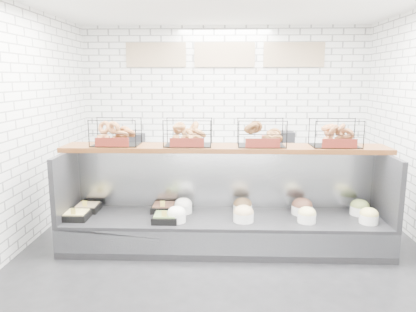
{
  "coord_description": "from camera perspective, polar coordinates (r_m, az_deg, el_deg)",
  "views": [
    {
      "loc": [
        -0.03,
        -4.54,
        2.1
      ],
      "look_at": [
        -0.21,
        0.45,
        1.14
      ],
      "focal_mm": 35.0,
      "sensor_mm": 36.0,
      "label": 1
    }
  ],
  "objects": [
    {
      "name": "ground",
      "position": [
        5.0,
        2.25,
        -13.96
      ],
      "size": [
        5.5,
        5.5,
        0.0
      ],
      "primitive_type": "plane",
      "color": "black",
      "rests_on": "ground"
    },
    {
      "name": "room_shell",
      "position": [
        5.14,
        2.41,
        10.42
      ],
      "size": [
        5.02,
        5.51,
        3.01
      ],
      "color": "silver",
      "rests_on": "ground"
    },
    {
      "name": "display_case",
      "position": [
        5.19,
        2.4,
        -9.08
      ],
      "size": [
        4.0,
        0.9,
        1.2
      ],
      "color": "black",
      "rests_on": "ground"
    },
    {
      "name": "bagel_shelf",
      "position": [
        5.11,
        2.36,
        2.73
      ],
      "size": [
        4.1,
        0.5,
        0.4
      ],
      "color": "#49250F",
      "rests_on": "display_case"
    },
    {
      "name": "prep_counter",
      "position": [
        7.15,
        2.13,
        -2.28
      ],
      "size": [
        4.0,
        0.6,
        1.2
      ],
      "color": "#93969B",
      "rests_on": "ground"
    }
  ]
}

